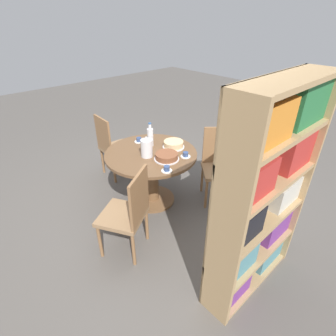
{
  "coord_description": "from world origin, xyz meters",
  "views": [
    {
      "loc": [
        1.74,
        2.2,
        2.17
      ],
      "look_at": [
        0.0,
        0.31,
        0.63
      ],
      "focal_mm": 28.0,
      "sensor_mm": 36.0,
      "label": 1
    }
  ],
  "objects": [
    {
      "name": "bookshelf",
      "position": [
        0.12,
        1.5,
        0.93
      ],
      "size": [
        1.02,
        0.28,
        1.84
      ],
      "rotation": [
        0.0,
        0.0,
        3.14
      ],
      "color": "tan",
      "rests_on": "ground_plane"
    },
    {
      "name": "water_bottle",
      "position": [
        -0.12,
        -0.15,
        0.83
      ],
      "size": [
        0.08,
        0.08,
        0.3
      ],
      "color": "silver",
      "rests_on": "dining_table"
    },
    {
      "name": "chair_a",
      "position": [
        0.01,
        -0.86,
        0.5
      ],
      "size": [
        0.45,
        0.45,
        0.95
      ],
      "rotation": [
        0.0,
        0.0,
        4.65
      ],
      "color": "olive",
      "rests_on": "ground_plane"
    },
    {
      "name": "cup_b",
      "position": [
        -0.23,
        0.36,
        0.73
      ],
      "size": [
        0.12,
        0.12,
        0.06
      ],
      "color": "silver",
      "rests_on": "dining_table"
    },
    {
      "name": "coffee_pot",
      "position": [
        0.09,
        0.04,
        0.82
      ],
      "size": [
        0.14,
        0.14,
        0.25
      ],
      "color": "silver",
      "rests_on": "dining_table"
    },
    {
      "name": "cup_a",
      "position": [
        -0.08,
        -0.34,
        0.73
      ],
      "size": [
        0.12,
        0.12,
        0.06
      ],
      "color": "silver",
      "rests_on": "dining_table"
    },
    {
      "name": "ground_plane",
      "position": [
        0.0,
        0.0,
        0.0
      ],
      "size": [
        14.0,
        14.0,
        0.0
      ],
      "primitive_type": "plane",
      "color": "#56514C"
    },
    {
      "name": "cake_main",
      "position": [
        -0.02,
        0.26,
        0.75
      ],
      "size": [
        0.29,
        0.29,
        0.08
      ],
      "color": "silver",
      "rests_on": "dining_table"
    },
    {
      "name": "cake_second",
      "position": [
        -0.3,
        0.08,
        0.75
      ],
      "size": [
        0.27,
        0.27,
        0.08
      ],
      "color": "silver",
      "rests_on": "dining_table"
    },
    {
      "name": "dining_table",
      "position": [
        0.0,
        0.0,
        0.51
      ],
      "size": [
        1.11,
        1.11,
        0.71
      ],
      "color": "brown",
      "rests_on": "ground_plane"
    },
    {
      "name": "chair_b",
      "position": [
        0.7,
        0.5,
        0.5
      ],
      "size": [
        0.58,
        0.58,
        0.95
      ],
      "rotation": [
        0.0,
        0.0,
        6.82
      ],
      "color": "olive",
      "rests_on": "ground_plane"
    },
    {
      "name": "cup_c",
      "position": [
        0.15,
        0.45,
        0.73
      ],
      "size": [
        0.12,
        0.12,
        0.06
      ],
      "color": "silver",
      "rests_on": "dining_table"
    },
    {
      "name": "chair_c",
      "position": [
        -0.69,
        0.51,
        0.5
      ],
      "size": [
        0.59,
        0.59,
        0.95
      ],
      "rotation": [
        0.0,
        0.0,
        8.71
      ],
      "color": "olive",
      "rests_on": "ground_plane"
    }
  ]
}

